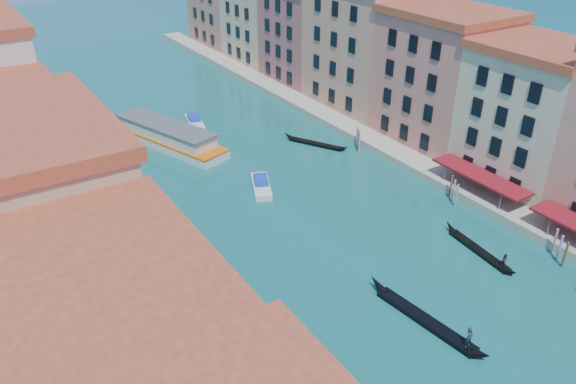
{
  "coord_description": "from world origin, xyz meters",
  "views": [
    {
      "loc": [
        -28.51,
        1.5,
        33.24
      ],
      "look_at": [
        -1.2,
        44.56,
        5.16
      ],
      "focal_mm": 35.0,
      "sensor_mm": 36.0,
      "label": 1
    }
  ],
  "objects": [
    {
      "name": "right_bank_palazzos",
      "position": [
        30.0,
        65.0,
        9.75
      ],
      "size": [
        12.8,
        128.4,
        21.0
      ],
      "color": "brown",
      "rests_on": "ground"
    },
    {
      "name": "quay",
      "position": [
        22.0,
        65.0,
        0.5
      ],
      "size": [
        4.0,
        140.0,
        1.0
      ],
      "primitive_type": "cube",
      "color": "#9F9980",
      "rests_on": "ground"
    },
    {
      "name": "gondola_fore",
      "position": [
        1.28,
        26.37,
        0.45
      ],
      "size": [
        2.5,
        13.3,
        2.65
      ],
      "rotation": [
        0.0,
        0.0,
        0.11
      ],
      "color": "black",
      "rests_on": "ground"
    },
    {
      "name": "motorboat_far",
      "position": [
        3.24,
        78.93,
        0.53
      ],
      "size": [
        3.5,
        6.86,
        1.36
      ],
      "rotation": [
        0.0,
        0.0,
        -0.23
      ],
      "color": "silver",
      "rests_on": "ground"
    },
    {
      "name": "gondola_right",
      "position": [
        13.45,
        30.88,
        0.4
      ],
      "size": [
        1.94,
        10.53,
        2.1
      ],
      "rotation": [
        0.0,
        0.0,
        -0.11
      ],
      "color": "black",
      "rests_on": "ground"
    },
    {
      "name": "gondola_far",
      "position": [
        14.64,
        62.44,
        0.31
      ],
      "size": [
        5.87,
        9.66,
        1.51
      ],
      "rotation": [
        0.0,
        0.0,
        0.51
      ],
      "color": "black",
      "rests_on": "ground"
    },
    {
      "name": "motorboat_mid",
      "position": [
        1.49,
        55.02,
        0.52
      ],
      "size": [
        4.48,
        6.75,
        1.34
      ],
      "rotation": [
        0.0,
        0.0,
        -0.42
      ],
      "color": "silver",
      "rests_on": "ground"
    },
    {
      "name": "vaporetto_far",
      "position": [
        -3.3,
        74.14,
        1.41
      ],
      "size": [
        11.3,
        21.5,
        3.13
      ],
      "rotation": [
        0.0,
        0.0,
        0.33
      ],
      "color": "silver",
      "rests_on": "ground"
    },
    {
      "name": "mooring_poles_right",
      "position": [
        19.1,
        28.8,
        1.3
      ],
      "size": [
        1.44,
        54.24,
        3.2
      ],
      "color": "#58311E",
      "rests_on": "ground"
    }
  ]
}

